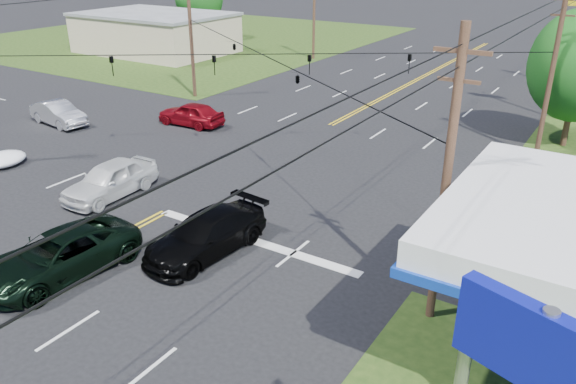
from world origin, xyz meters
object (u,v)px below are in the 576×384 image
Objects in this scene: pole_nw at (191,34)px; pole_left_far at (314,8)px; sedan_silver at (58,113)px; suv_black at (206,234)px; pickup_white at (110,179)px; pickup_dkgreen at (59,255)px; retail_nw at (156,34)px; pole_ne at (552,72)px; pole_se at (446,180)px.

pole_nw is 19.00m from pole_left_far.
pole_left_far is 30.24m from sedan_silver.
pickup_white is at bearing 172.94° from suv_black.
pole_left_far is 1.68× the size of pickup_dkgreen.
pickup_dkgreen is 7.15m from pickup_white.
pole_left_far is 2.09× the size of sedan_silver.
retail_nw is 1.68× the size of pole_nw.
pickup_white is (-16.50, -17.00, -4.05)m from pole_ne.
pole_se is 1.99× the size of sedan_silver.
pole_ne is 30.95m from sedan_silver.
suv_black is at bearing -65.74° from pole_left_far.
retail_nw is 40.04m from pickup_white.
pole_left_far is (17.00, 6.00, 3.17)m from retail_nw.
pole_nw is at bearing 117.77° from pickup_white.
suv_black is 1.17× the size of sedan_silver.
retail_nw is at bearing 142.59° from pole_nw.
pole_left_far is at bearing 103.36° from pickup_white.
retail_nw is at bearing 144.21° from pole_se.
pole_se is at bearing -90.00° from pole_ne.
pole_nw is at bearing -7.04° from sedan_silver.
sedan_silver is at bearing -95.19° from pole_left_far.
retail_nw is at bearing -160.56° from pole_left_far.
pole_se is at bearing -35.79° from retail_nw.
suv_black is at bearing -14.48° from pickup_white.
pole_ne is 32.20m from pole_left_far.
pickup_dkgreen is at bearing -158.48° from pole_se.
pickup_white is at bearing -75.22° from pole_left_far.
pole_nw and pole_ne have the same top height.
pole_left_far reaches higher than suv_black.
pole_nw is 19.89m from pickup_white.
pole_ne is 21.19m from suv_black.
pole_se is 1.70× the size of suv_black.
pole_se is 9.91m from suv_black.
pole_left_far is 1.79× the size of suv_black.
retail_nw is 1.68× the size of pole_ne.
pole_se is 29.88m from sedan_silver.
pole_left_far is 41.63m from suv_black.
pole_left_far is (0.00, 19.00, 0.25)m from pole_nw.
pickup_dkgreen is 20.24m from sedan_silver.
pole_ne reaches higher than sedan_silver.
sedan_silver is at bearing 148.86° from pickup_dkgreen.
suv_black reaches higher than sedan_silver.
pickup_dkgreen is 1.07× the size of suv_black.
pole_nw is at bearing 180.00° from pole_ne.
pole_left_far is at bearing 120.25° from suv_black.
sedan_silver is (-2.71, -10.80, -4.13)m from pole_nw.
pickup_white is at bearing 129.68° from pickup_dkgreen.
pickup_dkgreen is 5.46m from suv_black.
suv_black is (3.51, 4.19, -0.02)m from pickup_dkgreen.
pickup_dkgreen is at bearing -119.79° from sedan_silver.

